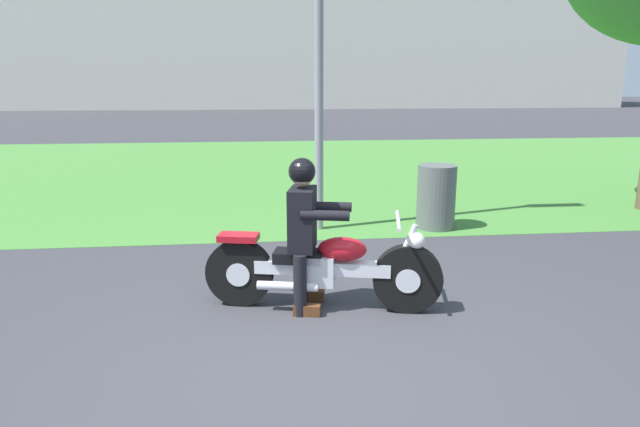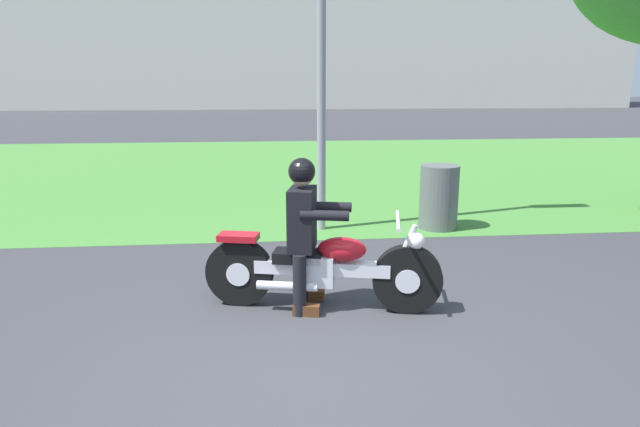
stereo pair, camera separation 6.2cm
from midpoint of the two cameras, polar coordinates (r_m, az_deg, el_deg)
ground at (r=4.19m, az=-0.35°, el=-15.87°), size 120.00×120.00×0.00m
grass_verge at (r=13.15m, az=-3.97°, el=4.55°), size 60.00×12.00×0.01m
stadium_facade at (r=43.71m, az=-1.62°, el=19.19°), size 47.43×8.00×12.67m
motorcycle_lead at (r=5.09m, az=0.64°, el=-5.62°), size 2.14×0.77×0.87m
rider_lead at (r=4.99m, az=-1.27°, el=-0.91°), size 0.61×0.54×1.39m
trash_can at (r=8.00m, az=12.27°, el=1.64°), size 0.54×0.54×0.90m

